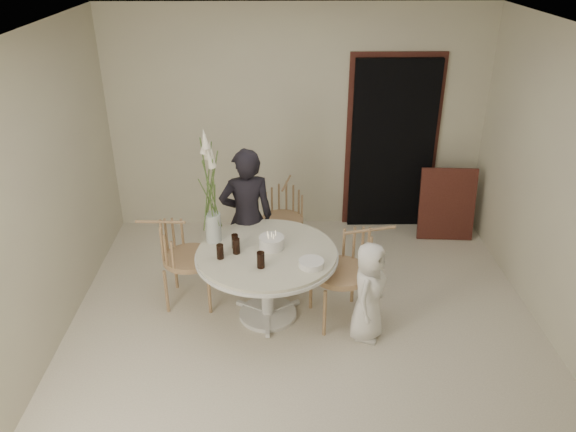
{
  "coord_description": "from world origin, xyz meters",
  "views": [
    {
      "loc": [
        -0.24,
        -4.23,
        3.37
      ],
      "look_at": [
        -0.15,
        0.3,
        1.07
      ],
      "focal_mm": 35.0,
      "sensor_mm": 36.0,
      "label": 1
    }
  ],
  "objects_px": {
    "table": "(267,262)",
    "birthday_cake": "(272,242)",
    "boy": "(369,292)",
    "chair_far": "(284,209)",
    "chair_left": "(176,249)",
    "chair_right": "(354,261)",
    "girl": "(247,218)",
    "flower_vase": "(211,196)"
  },
  "relations": [
    {
      "from": "table",
      "to": "birthday_cake",
      "type": "bearing_deg",
      "value": 55.81
    },
    {
      "from": "table",
      "to": "boy",
      "type": "height_order",
      "value": "boy"
    },
    {
      "from": "table",
      "to": "chair_far",
      "type": "relative_size",
      "value": 1.6
    },
    {
      "from": "birthday_cake",
      "to": "chair_far",
      "type": "bearing_deg",
      "value": 83.65
    },
    {
      "from": "chair_far",
      "to": "chair_left",
      "type": "xyz_separation_m",
      "value": [
        -1.08,
        -0.99,
        0.05
      ]
    },
    {
      "from": "chair_right",
      "to": "girl",
      "type": "height_order",
      "value": "girl"
    },
    {
      "from": "boy",
      "to": "girl",
      "type": "bearing_deg",
      "value": 74.58
    },
    {
      "from": "table",
      "to": "chair_left",
      "type": "bearing_deg",
      "value": 162.12
    },
    {
      "from": "girl",
      "to": "boy",
      "type": "height_order",
      "value": "girl"
    },
    {
      "from": "chair_left",
      "to": "flower_vase",
      "type": "relative_size",
      "value": 0.81
    },
    {
      "from": "table",
      "to": "chair_right",
      "type": "distance_m",
      "value": 0.82
    },
    {
      "from": "table",
      "to": "girl",
      "type": "bearing_deg",
      "value": 108.72
    },
    {
      "from": "chair_left",
      "to": "flower_vase",
      "type": "bearing_deg",
      "value": -98.14
    },
    {
      "from": "chair_far",
      "to": "girl",
      "type": "bearing_deg",
      "value": -108.13
    },
    {
      "from": "flower_vase",
      "to": "table",
      "type": "bearing_deg",
      "value": -22.8
    },
    {
      "from": "table",
      "to": "chair_right",
      "type": "relative_size",
      "value": 1.39
    },
    {
      "from": "chair_far",
      "to": "birthday_cake",
      "type": "xyz_separation_m",
      "value": [
        -0.13,
        -1.21,
        0.25
      ]
    },
    {
      "from": "table",
      "to": "chair_far",
      "type": "distance_m",
      "value": 1.29
    },
    {
      "from": "chair_right",
      "to": "birthday_cake",
      "type": "bearing_deg",
      "value": -109.39
    },
    {
      "from": "chair_left",
      "to": "birthday_cake",
      "type": "relative_size",
      "value": 3.88
    },
    {
      "from": "girl",
      "to": "birthday_cake",
      "type": "bearing_deg",
      "value": 103.5
    },
    {
      "from": "chair_right",
      "to": "birthday_cake",
      "type": "relative_size",
      "value": 4.05
    },
    {
      "from": "chair_left",
      "to": "chair_right",
      "type": "bearing_deg",
      "value": -97.08
    },
    {
      "from": "table",
      "to": "girl",
      "type": "height_order",
      "value": "girl"
    },
    {
      "from": "chair_left",
      "to": "birthday_cake",
      "type": "xyz_separation_m",
      "value": [
        0.94,
        -0.22,
        0.2
      ]
    },
    {
      "from": "chair_far",
      "to": "chair_right",
      "type": "height_order",
      "value": "chair_right"
    },
    {
      "from": "chair_right",
      "to": "girl",
      "type": "distance_m",
      "value": 1.22
    },
    {
      "from": "boy",
      "to": "birthday_cake",
      "type": "distance_m",
      "value": 1.0
    },
    {
      "from": "table",
      "to": "chair_left",
      "type": "xyz_separation_m",
      "value": [
        -0.9,
        0.29,
        -0.02
      ]
    },
    {
      "from": "table",
      "to": "flower_vase",
      "type": "xyz_separation_m",
      "value": [
        -0.51,
        0.21,
        0.58
      ]
    },
    {
      "from": "chair_left",
      "to": "flower_vase",
      "type": "xyz_separation_m",
      "value": [
        0.39,
        -0.08,
        0.61
      ]
    },
    {
      "from": "chair_far",
      "to": "boy",
      "type": "bearing_deg",
      "value": -52.44
    },
    {
      "from": "table",
      "to": "boy",
      "type": "distance_m",
      "value": 0.98
    },
    {
      "from": "boy",
      "to": "flower_vase",
      "type": "height_order",
      "value": "flower_vase"
    },
    {
      "from": "chair_left",
      "to": "boy",
      "type": "xyz_separation_m",
      "value": [
        1.81,
        -0.61,
        -0.11
      ]
    },
    {
      "from": "chair_far",
      "to": "girl",
      "type": "xyz_separation_m",
      "value": [
        -0.39,
        -0.65,
        0.22
      ]
    },
    {
      "from": "birthday_cake",
      "to": "chair_left",
      "type": "bearing_deg",
      "value": 166.69
    },
    {
      "from": "chair_far",
      "to": "girl",
      "type": "height_order",
      "value": "girl"
    },
    {
      "from": "table",
      "to": "birthday_cake",
      "type": "distance_m",
      "value": 0.19
    },
    {
      "from": "chair_left",
      "to": "birthday_cake",
      "type": "height_order",
      "value": "chair_left"
    },
    {
      "from": "birthday_cake",
      "to": "flower_vase",
      "type": "bearing_deg",
      "value": 165.13
    },
    {
      "from": "table",
      "to": "chair_left",
      "type": "relative_size",
      "value": 1.46
    }
  ]
}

